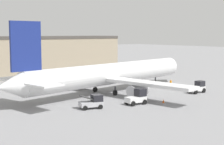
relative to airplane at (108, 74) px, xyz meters
name	(u,v)px	position (x,y,z in m)	size (l,w,h in m)	color
ground_plane	(112,92)	(1.05, 0.13, -3.39)	(400.00, 400.00, 0.00)	gray
airplane	(108,74)	(0.00, 0.00, 0.00)	(44.40, 35.45, 12.34)	silver
ground_crew_worker	(171,84)	(12.47, -3.90, -2.45)	(0.39, 0.39, 1.77)	#1E2338
baggage_tug	(198,87)	(12.57, -10.08, -2.41)	(3.46, 1.73, 2.10)	silver
belt_loader_truck	(93,102)	(-9.62, -8.33, -2.45)	(3.61, 2.87, 1.98)	#B2B2B7
pushback_tug	(137,97)	(-2.78, -10.37, -2.33)	(3.28, 2.11, 2.33)	silver
safety_cone_near	(163,101)	(1.04, -12.21, -3.12)	(0.36, 0.36, 0.55)	#EF590F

